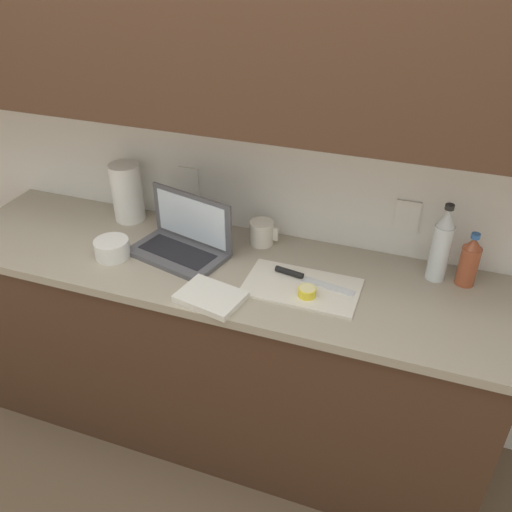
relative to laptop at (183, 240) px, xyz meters
name	(u,v)px	position (x,y,z in m)	size (l,w,h in m)	color
ground_plane	(225,423)	(0.16, -0.04, -0.96)	(12.00, 12.00, 0.00)	brown
wall_back	(236,75)	(0.16, 0.19, 0.60)	(5.20, 0.38, 2.60)	white
counter_unit	(218,349)	(0.14, -0.03, -0.50)	(2.22, 0.59, 0.91)	#472D1E
laptop	(183,240)	(0.00, 0.00, 0.00)	(0.41, 0.30, 0.23)	#515156
cutting_board	(302,287)	(0.50, -0.08, -0.05)	(0.41, 0.24, 0.01)	silver
knife	(300,276)	(0.48, -0.03, -0.04)	(0.31, 0.08, 0.02)	silver
lemon_half_cut	(307,292)	(0.53, -0.13, -0.03)	(0.06, 0.06, 0.03)	yellow
bottle_green_soda	(441,246)	(0.95, 0.15, 0.08)	(0.07, 0.07, 0.30)	silver
bottle_oil_tall	(469,261)	(1.05, 0.15, 0.04)	(0.07, 0.07, 0.21)	#A34C2D
measuring_cup	(262,233)	(0.27, 0.16, -0.01)	(0.12, 0.10, 0.10)	silver
bowl_white	(112,249)	(-0.25, -0.12, -0.02)	(0.13, 0.13, 0.07)	white
paper_towel_roll	(127,192)	(-0.34, 0.17, 0.07)	(0.13, 0.13, 0.25)	white
dish_towel	(211,297)	(0.22, -0.25, -0.04)	(0.22, 0.16, 0.02)	silver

